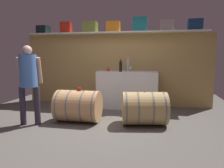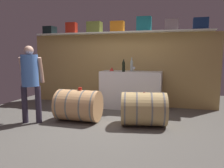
{
  "view_description": "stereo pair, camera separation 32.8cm",
  "coord_description": "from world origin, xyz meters",
  "px_view_note": "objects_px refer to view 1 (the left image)",
  "views": [
    {
      "loc": [
        1.09,
        -3.7,
        1.35
      ],
      "look_at": [
        0.22,
        0.56,
        0.77
      ],
      "focal_mm": 34.6,
      "sensor_mm": 36.0,
      "label": 1
    },
    {
      "loc": [
        1.41,
        -3.62,
        1.35
      ],
      "look_at": [
        0.22,
        0.56,
        0.77
      ],
      "focal_mm": 34.6,
      "sensor_mm": 36.0,
      "label": 2
    }
  ],
  "objects_px": {
    "toolcase_navy": "(195,25)",
    "wine_barrel_far": "(144,108)",
    "toolcase_red": "(66,28)",
    "wine_bottle_clear": "(128,65)",
    "wine_glass": "(130,68)",
    "toolcase_olive": "(90,27)",
    "toolcase_grey": "(167,25)",
    "wine_bottle_dark": "(121,66)",
    "red_funnel": "(108,69)",
    "winemaker_pouring": "(29,77)",
    "wine_barrel_near": "(78,106)",
    "toolcase_black": "(43,30)",
    "toolcase_orange": "(113,27)",
    "work_cabinet": "(128,90)",
    "tasting_cup": "(80,89)",
    "toolcase_teal": "(140,24)"
  },
  "relations": [
    {
      "from": "toolcase_red",
      "to": "wine_glass",
      "type": "height_order",
      "value": "toolcase_red"
    },
    {
      "from": "toolcase_navy",
      "to": "wine_barrel_far",
      "type": "bearing_deg",
      "value": -123.56
    },
    {
      "from": "toolcase_red",
      "to": "tasting_cup",
      "type": "xyz_separation_m",
      "value": [
        0.94,
        -1.58,
        -1.43
      ]
    },
    {
      "from": "toolcase_navy",
      "to": "work_cabinet",
      "type": "relative_size",
      "value": 0.22
    },
    {
      "from": "wine_bottle_clear",
      "to": "wine_bottle_dark",
      "type": "bearing_deg",
      "value": -118.73
    },
    {
      "from": "wine_bottle_dark",
      "to": "winemaker_pouring",
      "type": "height_order",
      "value": "winemaker_pouring"
    },
    {
      "from": "toolcase_red",
      "to": "toolcase_grey",
      "type": "xyz_separation_m",
      "value": [
        2.68,
        0.0,
        -0.01
      ]
    },
    {
      "from": "wine_glass",
      "to": "wine_barrel_far",
      "type": "distance_m",
      "value": 1.51
    },
    {
      "from": "toolcase_orange",
      "to": "red_funnel",
      "type": "bearing_deg",
      "value": -111.69
    },
    {
      "from": "toolcase_red",
      "to": "work_cabinet",
      "type": "distance_m",
      "value": 2.38
    },
    {
      "from": "toolcase_olive",
      "to": "wine_bottle_dark",
      "type": "relative_size",
      "value": 1.25
    },
    {
      "from": "toolcase_black",
      "to": "wine_glass",
      "type": "height_order",
      "value": "toolcase_black"
    },
    {
      "from": "red_funnel",
      "to": "tasting_cup",
      "type": "distance_m",
      "value": 1.43
    },
    {
      "from": "toolcase_red",
      "to": "winemaker_pouring",
      "type": "xyz_separation_m",
      "value": [
        0.05,
        -1.96,
        -1.16
      ]
    },
    {
      "from": "toolcase_navy",
      "to": "toolcase_teal",
      "type": "bearing_deg",
      "value": -177.75
    },
    {
      "from": "wine_bottle_clear",
      "to": "red_funnel",
      "type": "distance_m",
      "value": 0.52
    },
    {
      "from": "wine_barrel_near",
      "to": "wine_bottle_clear",
      "type": "bearing_deg",
      "value": 59.53
    },
    {
      "from": "wine_bottle_clear",
      "to": "winemaker_pouring",
      "type": "xyz_separation_m",
      "value": [
        -1.68,
        -1.81,
        -0.16
      ]
    },
    {
      "from": "red_funnel",
      "to": "winemaker_pouring",
      "type": "bearing_deg",
      "value": -124.06
    },
    {
      "from": "tasting_cup",
      "to": "toolcase_red",
      "type": "bearing_deg",
      "value": 120.64
    },
    {
      "from": "toolcase_red",
      "to": "wine_bottle_clear",
      "type": "relative_size",
      "value": 0.85
    },
    {
      "from": "wine_glass",
      "to": "wine_barrel_far",
      "type": "bearing_deg",
      "value": -71.31
    },
    {
      "from": "toolcase_navy",
      "to": "tasting_cup",
      "type": "bearing_deg",
      "value": -144.31
    },
    {
      "from": "toolcase_grey",
      "to": "red_funnel",
      "type": "bearing_deg",
      "value": -173.07
    },
    {
      "from": "work_cabinet",
      "to": "tasting_cup",
      "type": "relative_size",
      "value": 20.39
    },
    {
      "from": "wine_bottle_dark",
      "to": "winemaker_pouring",
      "type": "bearing_deg",
      "value": -134.93
    },
    {
      "from": "toolcase_red",
      "to": "tasting_cup",
      "type": "distance_m",
      "value": 2.33
    },
    {
      "from": "toolcase_navy",
      "to": "wine_bottle_clear",
      "type": "relative_size",
      "value": 0.97
    },
    {
      "from": "wine_bottle_dark",
      "to": "tasting_cup",
      "type": "relative_size",
      "value": 4.02
    },
    {
      "from": "wine_bottle_dark",
      "to": "toolcase_grey",
      "type": "bearing_deg",
      "value": 21.35
    },
    {
      "from": "wine_glass",
      "to": "wine_barrel_far",
      "type": "height_order",
      "value": "wine_glass"
    },
    {
      "from": "toolcase_black",
      "to": "toolcase_olive",
      "type": "distance_m",
      "value": 1.36
    },
    {
      "from": "toolcase_navy",
      "to": "wine_bottle_dark",
      "type": "bearing_deg",
      "value": -164.06
    },
    {
      "from": "wine_barrel_near",
      "to": "winemaker_pouring",
      "type": "xyz_separation_m",
      "value": [
        -0.85,
        -0.38,
        0.62
      ]
    },
    {
      "from": "toolcase_black",
      "to": "wine_barrel_far",
      "type": "relative_size",
      "value": 0.31
    },
    {
      "from": "toolcase_red",
      "to": "toolcase_olive",
      "type": "relative_size",
      "value": 0.78
    },
    {
      "from": "toolcase_orange",
      "to": "tasting_cup",
      "type": "distance_m",
      "value": 2.16
    },
    {
      "from": "red_funnel",
      "to": "winemaker_pouring",
      "type": "relative_size",
      "value": 0.07
    },
    {
      "from": "winemaker_pouring",
      "to": "wine_bottle_clear",
      "type": "bearing_deg",
      "value": 32.27
    },
    {
      "from": "red_funnel",
      "to": "wine_barrel_far",
      "type": "bearing_deg",
      "value": -52.17
    },
    {
      "from": "toolcase_navy",
      "to": "wine_glass",
      "type": "relative_size",
      "value": 2.72
    },
    {
      "from": "wine_barrel_near",
      "to": "winemaker_pouring",
      "type": "height_order",
      "value": "winemaker_pouring"
    },
    {
      "from": "toolcase_navy",
      "to": "red_funnel",
      "type": "relative_size",
      "value": 3.05
    },
    {
      "from": "toolcase_olive",
      "to": "wine_barrel_far",
      "type": "relative_size",
      "value": 0.4
    },
    {
      "from": "toolcase_olive",
      "to": "toolcase_grey",
      "type": "relative_size",
      "value": 1.19
    },
    {
      "from": "toolcase_grey",
      "to": "wine_bottle_dark",
      "type": "height_order",
      "value": "toolcase_grey"
    },
    {
      "from": "toolcase_orange",
      "to": "wine_barrel_far",
      "type": "relative_size",
      "value": 0.37
    },
    {
      "from": "wine_barrel_far",
      "to": "winemaker_pouring",
      "type": "height_order",
      "value": "winemaker_pouring"
    },
    {
      "from": "toolcase_grey",
      "to": "winemaker_pouring",
      "type": "relative_size",
      "value": 0.21
    },
    {
      "from": "toolcase_navy",
      "to": "work_cabinet",
      "type": "bearing_deg",
      "value": -170.3
    }
  ]
}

